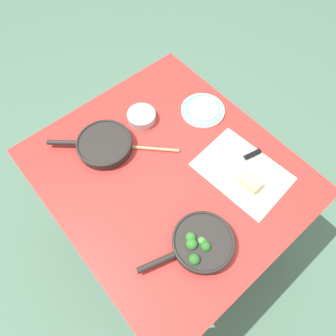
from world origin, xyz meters
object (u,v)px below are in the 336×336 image
(cheese_block, at_px, (250,182))
(wooden_spoon, at_px, (134,146))
(skillet_eggs, at_px, (104,144))
(prep_bowl_steel, at_px, (142,116))
(dinner_plate_stack, at_px, (203,109))
(grater_knife, at_px, (245,158))
(skillet_broccoli, at_px, (201,243))

(cheese_block, bearing_deg, wooden_spoon, 29.23)
(skillet_eggs, distance_m, prep_bowl_steel, 0.24)
(cheese_block, relative_size, prep_bowl_steel, 0.67)
(skillet_eggs, distance_m, dinner_plate_stack, 0.52)
(prep_bowl_steel, bearing_deg, cheese_block, -166.75)
(wooden_spoon, distance_m, dinner_plate_stack, 0.40)
(grater_knife, relative_size, cheese_block, 2.53)
(skillet_eggs, xyz_separation_m, dinner_plate_stack, (-0.14, -0.50, -0.01))
(skillet_broccoli, distance_m, skillet_eggs, 0.63)
(wooden_spoon, bearing_deg, dinner_plate_stack, -141.87)
(grater_knife, bearing_deg, skillet_eggs, -32.54)
(grater_knife, distance_m, prep_bowl_steel, 0.54)
(skillet_broccoli, bearing_deg, skillet_eggs, -70.56)
(skillet_eggs, bearing_deg, cheese_block, 165.44)
(cheese_block, distance_m, dinner_plate_stack, 0.45)
(skillet_broccoli, xyz_separation_m, dinner_plate_stack, (0.48, -0.47, -0.02))
(dinner_plate_stack, bearing_deg, skillet_broccoli, 135.69)
(grater_knife, bearing_deg, skillet_broccoli, 33.71)
(skillet_broccoli, relative_size, prep_bowl_steel, 2.78)
(dinner_plate_stack, bearing_deg, cheese_block, 163.62)
(skillet_eggs, height_order, cheese_block, skillet_eggs)
(skillet_eggs, relative_size, prep_bowl_steel, 2.40)
(skillet_eggs, height_order, grater_knife, skillet_eggs)
(skillet_broccoli, bearing_deg, wooden_spoon, -81.05)
(grater_knife, bearing_deg, wooden_spoon, -34.01)
(skillet_broccoli, bearing_deg, cheese_block, -154.11)
(skillet_broccoli, bearing_deg, dinner_plate_stack, -117.34)
(prep_bowl_steel, bearing_deg, wooden_spoon, 128.90)
(cheese_block, bearing_deg, dinner_plate_stack, -16.38)
(skillet_broccoli, distance_m, wooden_spoon, 0.54)
(grater_knife, distance_m, cheese_block, 0.13)
(skillet_eggs, distance_m, wooden_spoon, 0.14)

